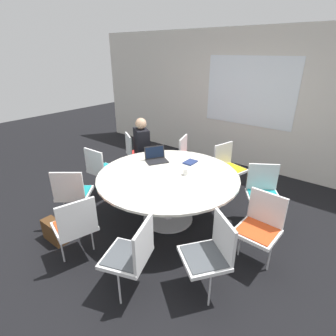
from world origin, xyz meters
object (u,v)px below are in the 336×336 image
(chair_5, at_px, (211,251))
(chair_8, at_px, (228,165))
(chair_1, at_px, (101,168))
(chair_9, at_px, (189,156))
(chair_3, at_px, (75,224))
(chair_2, at_px, (72,191))
(chair_6, at_px, (260,224))
(spiral_notebook, at_px, (190,162))
(laptop, at_px, (156,157))
(chair_0, at_px, (136,151))
(handbag, at_px, (55,231))
(chair_7, at_px, (263,190))
(chair_4, at_px, (132,253))
(person_0, at_px, (143,145))
(coffee_cup, at_px, (186,172))

(chair_5, distance_m, chair_8, 2.19)
(chair_1, bearing_deg, chair_5, -16.40)
(chair_1, bearing_deg, chair_9, 55.78)
(chair_3, xyz_separation_m, chair_8, (0.60, 2.58, 0.00))
(chair_9, bearing_deg, chair_5, 20.74)
(chair_2, xyz_separation_m, chair_6, (2.32, 0.86, 0.00))
(chair_1, relative_size, chair_8, 1.00)
(chair_6, relative_size, spiral_notebook, 4.01)
(chair_6, relative_size, laptop, 2.11)
(chair_0, height_order, handbag, chair_0)
(chair_7, distance_m, chair_8, 0.95)
(chair_8, bearing_deg, chair_4, 20.55)
(person_0, bearing_deg, chair_9, 67.15)
(chair_5, xyz_separation_m, laptop, (-1.56, 1.02, 0.27))
(chair_7, bearing_deg, chair_1, -12.47)
(spiral_notebook, bearing_deg, chair_4, -73.92)
(chair_6, relative_size, handbag, 2.37)
(chair_2, distance_m, coffee_cup, 1.59)
(chair_3, distance_m, chair_5, 1.52)
(chair_2, distance_m, chair_5, 2.10)
(chair_0, xyz_separation_m, chair_4, (1.94, -2.02, 0.00))
(chair_8, bearing_deg, chair_3, 2.31)
(chair_4, bearing_deg, chair_2, 57.09)
(person_0, bearing_deg, coffee_cup, 8.25)
(chair_9, relative_size, handbag, 2.37)
(chair_6, height_order, spiral_notebook, chair_6)
(chair_7, distance_m, chair_9, 1.61)
(chair_0, xyz_separation_m, coffee_cup, (1.61, -0.64, 0.26))
(laptop, bearing_deg, chair_8, -4.58)
(chair_4, bearing_deg, chair_3, 74.68)
(person_0, bearing_deg, chair_6, 14.89)
(chair_4, bearing_deg, chair_8, -14.70)
(chair_4, height_order, chair_8, same)
(chair_3, relative_size, chair_9, 1.00)
(chair_1, bearing_deg, chair_3, -51.33)
(chair_2, bearing_deg, chair_1, 74.76)
(chair_3, distance_m, chair_9, 2.53)
(spiral_notebook, relative_size, coffee_cup, 2.31)
(chair_5, bearing_deg, chair_1, 22.25)
(chair_2, relative_size, chair_4, 1.00)
(chair_0, xyz_separation_m, handbag, (0.56, -2.08, -0.37))
(chair_0, relative_size, person_0, 0.71)
(person_0, height_order, laptop, person_0)
(laptop, bearing_deg, chair_9, 32.17)
(chair_2, xyz_separation_m, chair_8, (1.28, 2.17, 0.00))
(handbag, bearing_deg, chair_7, 46.75)
(chair_2, height_order, handbag, chair_2)
(chair_9, distance_m, coffee_cup, 1.30)
(chair_8, bearing_deg, handbag, -8.67)
(chair_6, xyz_separation_m, chair_7, (-0.25, 0.79, 0.00))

